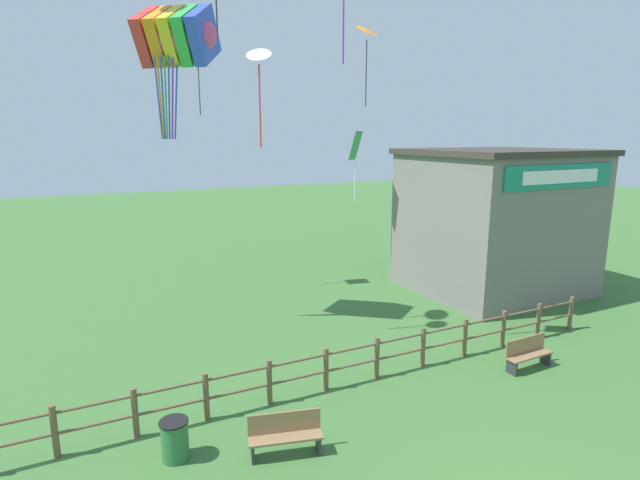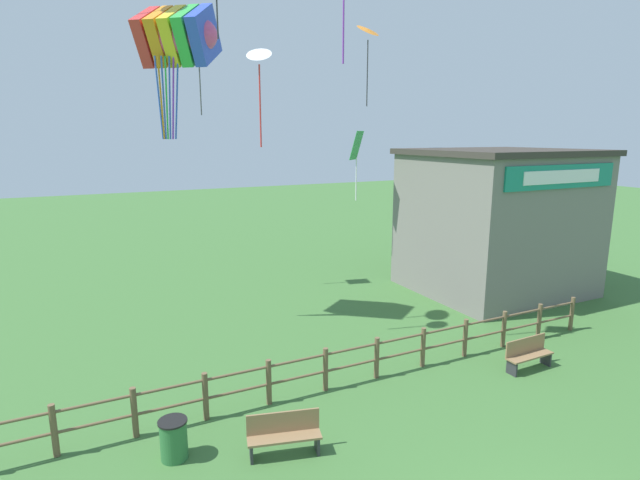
# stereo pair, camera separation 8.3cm
# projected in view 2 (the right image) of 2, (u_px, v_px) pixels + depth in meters

# --- Properties ---
(wooden_fence) EXTENTS (17.95, 0.14, 1.21)m
(wooden_fence) POSITION_uv_depth(u_px,v_px,m) (352.00, 361.00, 13.73)
(wooden_fence) COLOR brown
(wooden_fence) RESTS_ON ground_plane
(seaside_building) EXTENTS (7.07, 6.34, 6.19)m
(seaside_building) POSITION_uv_depth(u_px,v_px,m) (496.00, 221.00, 21.81)
(seaside_building) COLOR slate
(seaside_building) RESTS_ON ground_plane
(park_bench_near_fence) EXTENTS (1.64, 0.78, 0.93)m
(park_bench_near_fence) POSITION_uv_depth(u_px,v_px,m) (284.00, 433.00, 10.72)
(park_bench_near_fence) COLOR olive
(park_bench_near_fence) RESTS_ON ground_plane
(park_bench_by_building) EXTENTS (1.60, 0.44, 0.93)m
(park_bench_by_building) POSITION_uv_depth(u_px,v_px,m) (528.00, 353.00, 14.66)
(park_bench_by_building) COLOR olive
(park_bench_by_building) RESTS_ON ground_plane
(trash_bin) EXTENTS (0.62, 0.62, 0.89)m
(trash_bin) POSITION_uv_depth(u_px,v_px,m) (174.00, 439.00, 10.58)
(trash_bin) COLOR #2D6B38
(trash_bin) RESTS_ON ground_plane
(kite_rainbow_parafoil) EXTENTS (3.41, 3.28, 4.34)m
(kite_rainbow_parafoil) POSITION_uv_depth(u_px,v_px,m) (177.00, 36.00, 16.29)
(kite_rainbow_parafoil) COLOR #E54C8C
(kite_white_delta) EXTENTS (1.01, 0.97, 3.00)m
(kite_white_delta) POSITION_uv_depth(u_px,v_px,m) (259.00, 61.00, 14.96)
(kite_white_delta) COLOR white
(kite_orange_delta) EXTENTS (1.30, 1.23, 3.54)m
(kite_orange_delta) POSITION_uv_depth(u_px,v_px,m) (368.00, 33.00, 21.74)
(kite_orange_delta) COLOR orange
(kite_green_diamond) EXTENTS (0.94, 0.88, 3.07)m
(kite_green_diamond) POSITION_uv_depth(u_px,v_px,m) (357.00, 151.00, 21.98)
(kite_green_diamond) COLOR green
(kite_pink_diamond) EXTENTS (0.63, 0.81, 2.88)m
(kite_pink_diamond) POSITION_uv_depth(u_px,v_px,m) (199.00, 62.00, 20.07)
(kite_pink_diamond) COLOR pink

